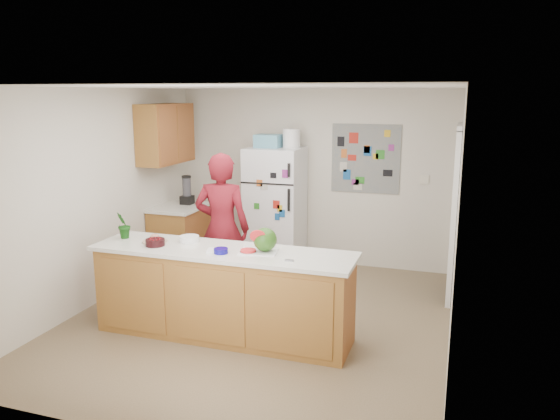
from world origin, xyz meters
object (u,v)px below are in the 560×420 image
(refrigerator, at_px, (275,208))
(cherry_bowl, at_px, (155,242))
(person, at_px, (222,228))
(watermelon, at_px, (265,240))

(refrigerator, xyz_separation_m, cherry_bowl, (-0.45, -2.47, 0.11))
(person, bearing_deg, cherry_bowl, 63.97)
(refrigerator, xyz_separation_m, person, (-0.15, -1.49, 0.04))
(refrigerator, bearing_deg, person, -95.72)
(person, height_order, cherry_bowl, person)
(refrigerator, distance_m, watermelon, 2.45)
(refrigerator, relative_size, cherry_bowl, 8.76)
(refrigerator, distance_m, person, 1.50)
(cherry_bowl, bearing_deg, person, 72.80)
(person, relative_size, cherry_bowl, 9.18)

